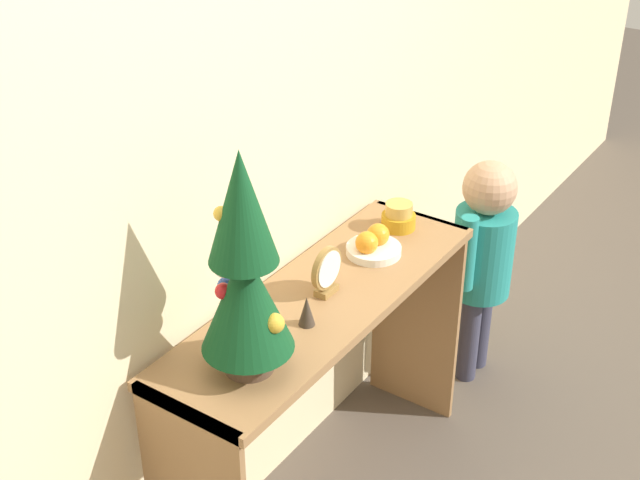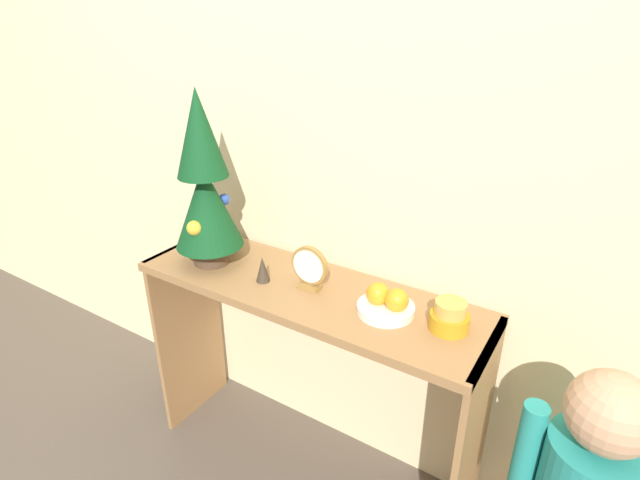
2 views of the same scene
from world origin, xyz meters
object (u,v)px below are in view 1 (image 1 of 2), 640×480
singing_bowl (399,217)px  fruit_bowl (373,244)px  desk_clock (327,271)px  figurine (307,311)px  child_figure (483,249)px  mini_tree (244,271)px

singing_bowl → fruit_bowl: bearing=-174.9°
fruit_bowl → desk_clock: (-0.27, -0.01, 0.04)m
figurine → child_figure: bearing=-3.7°
fruit_bowl → child_figure: bearing=-10.8°
singing_bowl → child_figure: 0.53m
fruit_bowl → singing_bowl: size_ratio=1.54×
mini_tree → fruit_bowl: size_ratio=3.54×
singing_bowl → child_figure: bearing=-17.6°
singing_bowl → figurine: bearing=-173.9°
desk_clock → child_figure: bearing=-7.0°
desk_clock → mini_tree: bearing=-175.7°
mini_tree → child_figure: mini_tree is taller
figurine → mini_tree: bearing=177.5°
mini_tree → desk_clock: bearing=4.3°
fruit_bowl → singing_bowl: singing_bowl is taller
child_figure → mini_tree: bearing=176.5°
fruit_bowl → child_figure: child_figure is taller
figurine → child_figure: 1.09m
mini_tree → desk_clock: mini_tree is taller
mini_tree → singing_bowl: 0.91m
mini_tree → figurine: 0.35m
fruit_bowl → figurine: bearing=-173.5°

